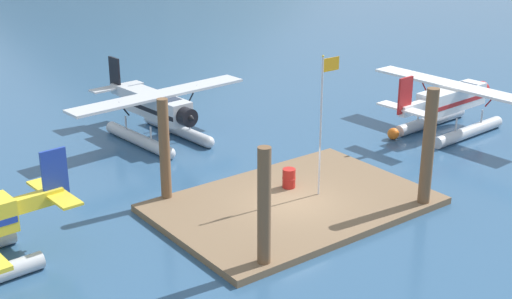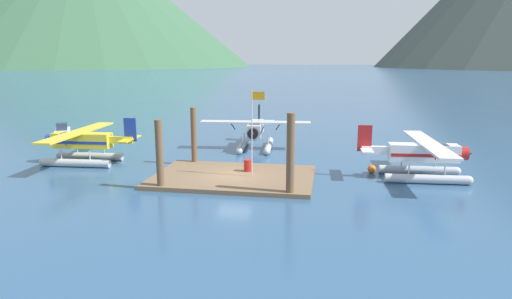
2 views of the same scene
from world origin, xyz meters
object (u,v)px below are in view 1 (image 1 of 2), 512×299
at_px(fuel_drum, 289,178).
at_px(seaplane_white_stbd_fwd, 451,105).
at_px(mooring_buoy, 393,134).
at_px(flagpole, 323,110).
at_px(seaplane_silver_bow_centre, 158,112).

height_order(fuel_drum, seaplane_white_stbd_fwd, seaplane_white_stbd_fwd).
height_order(fuel_drum, mooring_buoy, fuel_drum).
xyz_separation_m(flagpole, fuel_drum, (-0.69, 1.35, -3.39)).
xyz_separation_m(flagpole, mooring_buoy, (8.46, 3.50, -3.81)).
distance_m(mooring_buoy, seaplane_white_stbd_fwd, 3.81).
distance_m(flagpole, seaplane_silver_bow_centre, 11.50).
bearing_deg(fuel_drum, seaplane_white_stbd_fwd, 5.14).
bearing_deg(flagpole, seaplane_white_stbd_fwd, 11.77).
bearing_deg(fuel_drum, flagpole, -63.03).
xyz_separation_m(mooring_buoy, seaplane_silver_bow_centre, (-10.22, 7.57, 1.26)).
distance_m(flagpole, fuel_drum, 3.71).
relative_size(seaplane_white_stbd_fwd, seaplane_silver_bow_centre, 1.00).
bearing_deg(seaplane_silver_bow_centre, mooring_buoy, -36.53).
height_order(seaplane_white_stbd_fwd, seaplane_silver_bow_centre, same).
bearing_deg(flagpole, fuel_drum, 116.97).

